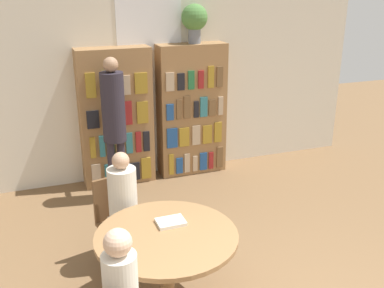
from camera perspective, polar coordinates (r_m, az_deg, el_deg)
name	(u,v)px	position (r m, az deg, el deg)	size (l,w,h in m)	color
wall_back	(150,71)	(6.35, -5.34, 9.19)	(6.40, 0.07, 3.00)	beige
bookshelf_left	(116,118)	(6.18, -9.58, 3.27)	(0.97, 0.34, 1.88)	olive
bookshelf_right	(192,110)	(6.46, -0.04, 4.29)	(0.97, 0.34, 1.88)	olive
flower_vase	(194,19)	(6.26, 0.32, 15.54)	(0.36, 0.36, 0.52)	slate
reading_table	(167,247)	(3.82, -3.23, -12.95)	(1.18, 1.18, 0.74)	olive
chair_left_side	(118,216)	(4.60, -9.39, -9.01)	(0.49, 0.49, 0.88)	brown
seated_reader_left	(125,205)	(4.36, -8.50, -7.66)	(0.35, 0.40, 1.21)	beige
librarian_standing	(114,115)	(5.64, -9.91, 3.63)	(0.29, 0.56, 1.85)	#28232D
open_book_on_table	(171,222)	(3.89, -2.71, -9.87)	(0.24, 0.18, 0.03)	silver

